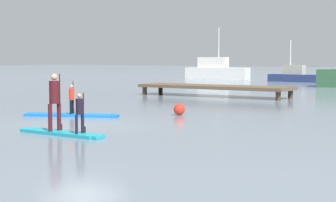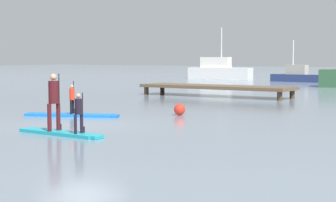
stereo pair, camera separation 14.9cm
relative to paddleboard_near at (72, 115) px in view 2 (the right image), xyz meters
The scene contains 10 objects.
ground_plane 2.90m from the paddleboard_near, 39.50° to the right, with size 240.00×240.00×0.00m, color gray.
paddleboard_near is the anchor object (origin of this frame).
paddler_child_solo 0.69m from the paddleboard_near, 63.18° to the left, with size 0.26×0.38×1.28m.
paddleboard_far 5.45m from the paddleboard_near, 49.75° to the right, with size 3.13×0.68×0.10m.
paddler_adult 5.36m from the paddleboard_near, 52.09° to the right, with size 0.31×0.53×1.71m.
paddler_child_front 6.01m from the paddleboard_near, 44.45° to the right, with size 0.21×0.41×1.18m.
motor_boat_small_navy 35.57m from the paddleboard_near, 97.70° to the left, with size 5.14×1.60×3.92m.
trawler_grey_distant 41.14m from the paddleboard_near, 111.15° to the left, with size 7.03×2.78×5.49m.
floating_dock 13.25m from the paddleboard_near, 94.52° to the left, with size 9.43×2.34×0.65m.
mooring_buoy_near 4.25m from the paddleboard_near, 39.91° to the left, with size 0.46×0.46×0.46m, color red.
Camera 2 is at (13.53, -14.66, 2.30)m, focal length 61.94 mm.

